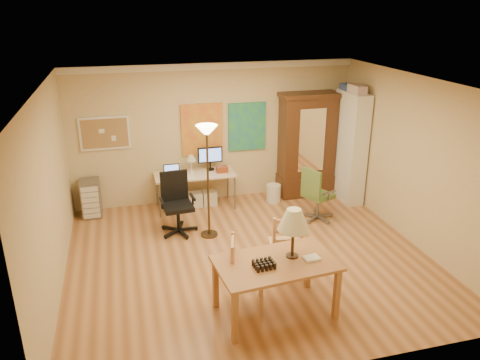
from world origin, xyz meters
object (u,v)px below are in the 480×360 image
object	(u,v)px
office_chair_green	(316,206)
dining_table	(282,250)
armoire	(306,151)
computer_desk	(196,186)
office_chair_black	(178,217)
bookshelf	(350,148)

from	to	relation	value
office_chair_green	dining_table	bearing A→B (deg)	-122.45
armoire	computer_desk	bearing A→B (deg)	-177.89
office_chair_black	office_chair_green	bearing A→B (deg)	-3.02
dining_table	armoire	bearing A→B (deg)	63.63
dining_table	armoire	xyz separation A→B (m)	(1.79, 3.62, 0.03)
computer_desk	armoire	bearing A→B (deg)	2.11
computer_desk	office_chair_green	bearing A→B (deg)	-29.15
armoire	dining_table	bearing A→B (deg)	-116.37
bookshelf	office_chair_black	bearing A→B (deg)	-169.94
computer_desk	office_chair_green	distance (m)	2.32
computer_desk	dining_table	bearing A→B (deg)	-82.14
dining_table	office_chair_green	world-z (taller)	dining_table
bookshelf	computer_desk	bearing A→B (deg)	172.89
dining_table	computer_desk	xyz separation A→B (m)	(-0.49, 3.53, -0.46)
office_chair_black	office_chair_green	distance (m)	2.52
office_chair_black	bookshelf	size ratio (longest dim) A/B	0.49
computer_desk	bookshelf	bearing A→B (deg)	-7.11
armoire	office_chair_black	bearing A→B (deg)	-158.79
dining_table	computer_desk	world-z (taller)	dining_table
computer_desk	office_chair_black	distance (m)	1.12
computer_desk	office_chair_green	size ratio (longest dim) A/B	1.52
dining_table	office_chair_black	world-z (taller)	dining_table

